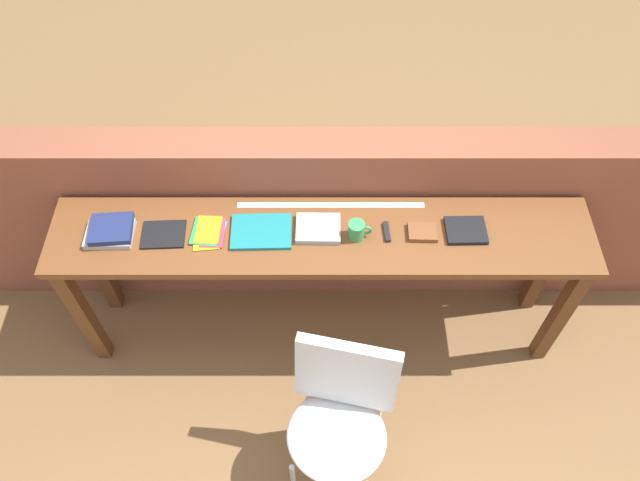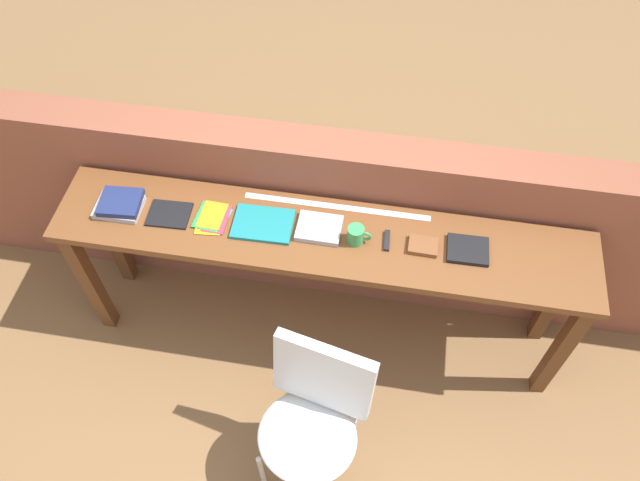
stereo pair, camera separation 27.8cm
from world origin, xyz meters
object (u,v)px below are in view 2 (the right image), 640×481
(pamphlet_pile_colourful, at_px, (212,218))
(book_stack_leftmost, at_px, (120,205))
(multitool_folded, at_px, (387,241))
(book_repair_rightmost, at_px, (468,250))
(magazine_cycling, at_px, (169,214))
(book_open_centre, at_px, (263,224))
(mug, at_px, (356,235))
(leather_journal_brown, at_px, (423,246))
(chair_white_moulded, at_px, (313,416))

(pamphlet_pile_colourful, bearing_deg, book_stack_leftmost, -178.62)
(multitool_folded, height_order, book_repair_rightmost, book_repair_rightmost)
(magazine_cycling, distance_m, book_open_centre, 0.44)
(multitool_folded, bearing_deg, mug, -171.81)
(book_repair_rightmost, bearing_deg, book_stack_leftmost, 179.67)
(book_open_centre, height_order, mug, mug)
(book_open_centre, xyz_separation_m, leather_journal_brown, (0.73, -0.01, 0.00))
(mug, bearing_deg, book_open_centre, 177.37)
(book_stack_leftmost, distance_m, book_repair_rightmost, 1.61)
(magazine_cycling, distance_m, book_repair_rightmost, 1.37)
(chair_white_moulded, distance_m, pamphlet_pile_colourful, 1.00)
(book_stack_leftmost, distance_m, magazine_cycling, 0.24)
(magazine_cycling, height_order, mug, mug)
(book_stack_leftmost, height_order, mug, mug)
(chair_white_moulded, distance_m, magazine_cycling, 1.13)
(leather_journal_brown, bearing_deg, magazine_cycling, -178.26)
(magazine_cycling, distance_m, multitool_folded, 1.01)
(magazine_cycling, xyz_separation_m, pamphlet_pile_colourful, (0.20, 0.01, 0.00))
(leather_journal_brown, bearing_deg, book_open_centre, -179.09)
(chair_white_moulded, height_order, pamphlet_pile_colourful, pamphlet_pile_colourful)
(magazine_cycling, distance_m, leather_journal_brown, 1.18)
(magazine_cycling, bearing_deg, book_open_centre, -0.63)
(mug, bearing_deg, pamphlet_pile_colourful, 178.55)
(chair_white_moulded, height_order, leather_journal_brown, leather_journal_brown)
(chair_white_moulded, relative_size, pamphlet_pile_colourful, 4.59)
(mug, bearing_deg, multitool_folded, 8.19)
(multitool_folded, bearing_deg, magazine_cycling, -179.22)
(book_stack_leftmost, distance_m, mug, 1.11)
(magazine_cycling, distance_m, mug, 0.88)
(book_stack_leftmost, bearing_deg, book_open_centre, 1.14)
(mug, height_order, multitool_folded, mug)
(magazine_cycling, relative_size, leather_journal_brown, 1.49)
(chair_white_moulded, xyz_separation_m, book_stack_leftmost, (-1.03, 0.71, 0.38))
(multitool_folded, xyz_separation_m, leather_journal_brown, (0.16, -0.01, 0.00))
(book_repair_rightmost, bearing_deg, pamphlet_pile_colourful, 179.41)
(book_repair_rightmost, bearing_deg, magazine_cycling, 179.80)
(pamphlet_pile_colourful, height_order, book_open_centre, book_open_centre)
(multitool_folded, bearing_deg, book_open_centre, -180.00)
(book_open_centre, bearing_deg, mug, -3.91)
(book_stack_leftmost, xyz_separation_m, pamphlet_pile_colourful, (0.44, 0.01, -0.02))
(chair_white_moulded, distance_m, leather_journal_brown, 0.89)
(chair_white_moulded, height_order, mug, mug)
(pamphlet_pile_colourful, height_order, multitool_folded, multitool_folded)
(magazine_cycling, distance_m, pamphlet_pile_colourful, 0.20)
(magazine_cycling, relative_size, book_open_centre, 0.71)
(book_open_centre, bearing_deg, leather_journal_brown, -1.73)
(chair_white_moulded, xyz_separation_m, book_open_centre, (-0.35, 0.72, 0.36))
(magazine_cycling, height_order, pamphlet_pile_colourful, pamphlet_pile_colourful)
(book_stack_leftmost, bearing_deg, mug, -0.33)
(pamphlet_pile_colourful, relative_size, mug, 1.77)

